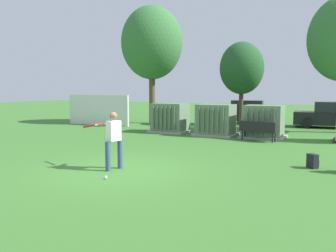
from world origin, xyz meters
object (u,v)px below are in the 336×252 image
object	(u,v)px
parked_car_leftmost	(246,113)
parked_car_left_of_center	(331,116)
park_bench	(258,130)
backpack	(313,161)
transformer_mid_east	(264,122)
transformer_west	(170,118)
transformer_mid_west	(216,120)
batter	(113,137)
sports_ball	(106,177)

from	to	relation	value
parked_car_leftmost	parked_car_left_of_center	bearing A→B (deg)	-4.23
park_bench	backpack	size ratio (longest dim) A/B	4.19
transformer_mid_east	backpack	world-z (taller)	transformer_mid_east
transformer_mid_east	backpack	size ratio (longest dim) A/B	4.77
transformer_west	parked_car_leftmost	bearing A→B (deg)	70.43
transformer_mid_west	parked_car_leftmost	world-z (taller)	same
park_bench	parked_car_left_of_center	distance (m)	8.17
park_bench	batter	world-z (taller)	batter
sports_ball	parked_car_leftmost	bearing A→B (deg)	92.14
transformer_west	backpack	bearing A→B (deg)	-37.70
transformer_mid_west	parked_car_leftmost	distance (m)	7.14
transformer_mid_east	park_bench	world-z (taller)	transformer_mid_east
sports_ball	backpack	xyz separation A→B (m)	(4.87, 3.97, 0.17)
park_bench	sports_ball	world-z (taller)	park_bench
park_bench	sports_ball	xyz separation A→B (m)	(-2.04, -8.96, -0.49)
park_bench	batter	bearing A→B (deg)	-107.92
parked_car_leftmost	parked_car_left_of_center	world-z (taller)	same
transformer_west	parked_car_leftmost	xyz separation A→B (m)	(2.46, 6.93, -0.04)
transformer_mid_west	park_bench	distance (m)	2.58
transformer_mid_east	backpack	xyz separation A→B (m)	(2.80, -6.11, -0.57)
transformer_mid_west	backpack	bearing A→B (deg)	-48.77
sports_ball	parked_car_leftmost	xyz separation A→B (m)	(-0.64, 17.05, 0.71)
batter	backpack	distance (m)	6.17
sports_ball	parked_car_left_of_center	distance (m)	17.34
transformer_mid_west	park_bench	size ratio (longest dim) A/B	1.14
parked_car_leftmost	parked_car_left_of_center	distance (m)	5.45
transformer_mid_east	parked_car_left_of_center	size ratio (longest dim) A/B	0.49
batter	sports_ball	world-z (taller)	batter
park_bench	transformer_west	bearing A→B (deg)	167.20
transformer_mid_west	backpack	world-z (taller)	transformer_mid_west
park_bench	parked_car_left_of_center	xyz separation A→B (m)	(2.75, 7.69, 0.22)
transformer_west	parked_car_left_of_center	world-z (taller)	same
sports_ball	backpack	world-z (taller)	backpack
transformer_mid_east	backpack	bearing A→B (deg)	-65.37
batter	parked_car_left_of_center	xyz separation A→B (m)	(5.31, 15.59, -0.22)
transformer_west	park_bench	xyz separation A→B (m)	(5.14, -1.17, -0.25)
transformer_mid_west	sports_ball	world-z (taller)	transformer_mid_west
backpack	batter	bearing A→B (deg)	-151.69
transformer_mid_east	batter	distance (m)	9.38
transformer_west	backpack	size ratio (longest dim) A/B	4.77
transformer_west	batter	size ratio (longest dim) A/B	1.21
park_bench	backpack	distance (m)	5.75
transformer_mid_west	parked_car_leftmost	bearing A→B (deg)	92.34
sports_ball	batter	bearing A→B (deg)	115.86
backpack	transformer_west	bearing A→B (deg)	142.30
transformer_mid_east	parked_car_left_of_center	world-z (taller)	same
transformer_west	backpack	xyz separation A→B (m)	(7.97, -6.16, -0.57)
transformer_west	transformer_mid_west	xyz separation A→B (m)	(2.75, -0.21, 0.00)
transformer_west	sports_ball	world-z (taller)	transformer_west
transformer_west	parked_car_left_of_center	distance (m)	10.24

